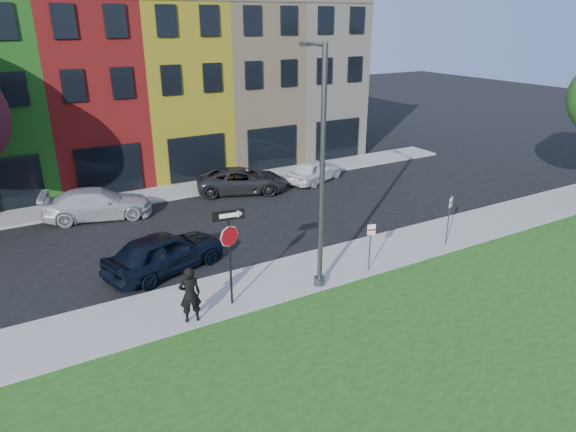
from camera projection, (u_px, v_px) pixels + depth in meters
ground at (370, 305)px, 17.48m from camera, size 120.00×120.00×0.00m
sidewalk_near at (362, 258)px, 20.81m from camera, size 40.00×3.00×0.12m
sidewalk_far at (155, 195)px, 28.15m from camera, size 40.00×2.40×0.12m
rowhouse_block at (126, 90)px, 31.59m from camera, size 30.00×10.12×10.00m
stop_sign at (229, 239)px, 16.51m from camera, size 1.04×0.20×3.37m
man at (190, 295)px, 16.05m from camera, size 0.84×0.68×1.89m
sedan_near at (164, 252)px, 19.57m from camera, size 4.54×5.79×1.61m
parked_car_silver at (98, 204)px, 24.85m from camera, size 4.34×5.98×1.47m
parked_car_dark at (242, 180)px, 28.54m from camera, size 5.70×6.54×1.38m
parked_car_white at (315, 170)px, 30.44m from camera, size 4.42×5.13×1.36m
street_lamp at (320, 171)px, 17.25m from camera, size 0.92×2.53×8.35m
parking_sign_a at (370, 241)px, 19.19m from camera, size 0.31×0.13×1.96m
parking_sign_b at (449, 214)px, 21.34m from camera, size 0.30×0.16×2.24m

